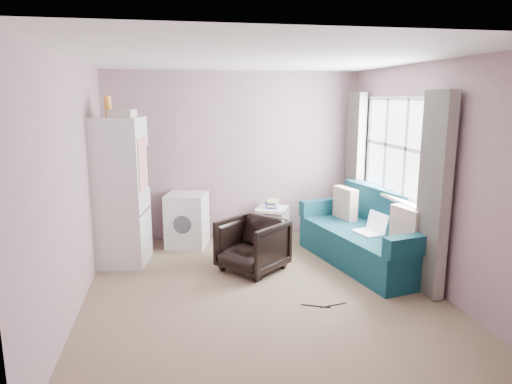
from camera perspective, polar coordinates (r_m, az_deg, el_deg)
room at (r=4.84m, az=0.91°, el=1.53°), size 3.84×4.24×2.54m
armchair at (r=5.65m, az=-0.46°, el=-6.33°), size 0.95×0.96×0.72m
fridge at (r=6.01m, az=-16.75°, el=0.10°), size 0.75×0.74×2.13m
washing_machine at (r=6.65m, az=-8.62°, el=-3.31°), size 0.67×0.67×0.77m
side_table at (r=6.90m, az=2.05°, el=-3.62°), size 0.59×0.59×0.61m
sofa at (r=6.10m, az=14.31°, el=-5.55°), size 1.34×2.21×0.92m
window_dressing at (r=6.09m, az=16.12°, el=1.76°), size 0.17×2.62×2.18m
floor_cables at (r=4.89m, az=8.57°, el=-13.86°), size 0.48×0.14×0.01m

